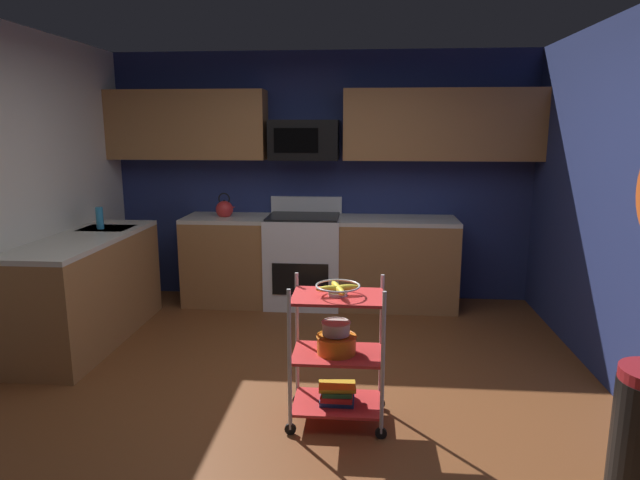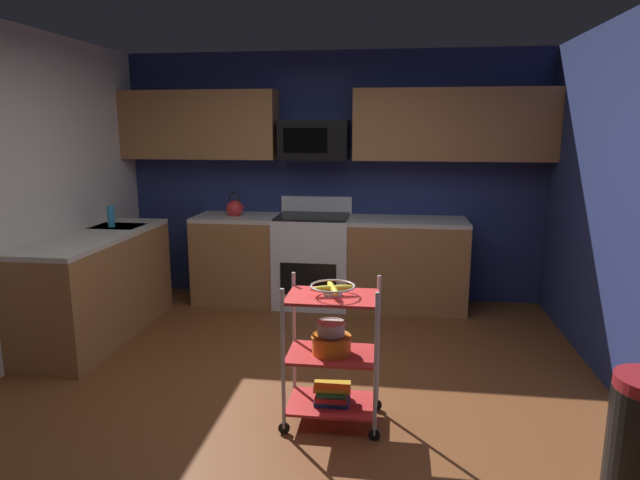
{
  "view_description": "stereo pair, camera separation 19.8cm",
  "coord_description": "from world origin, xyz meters",
  "px_view_note": "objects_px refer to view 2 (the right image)",
  "views": [
    {
      "loc": [
        0.47,
        -3.42,
        1.82
      ],
      "look_at": [
        0.16,
        0.32,
        1.05
      ],
      "focal_mm": 30.75,
      "sensor_mm": 36.0,
      "label": 1
    },
    {
      "loc": [
        0.67,
        -3.4,
        1.82
      ],
      "look_at": [
        0.16,
        0.32,
        1.05
      ],
      "focal_mm": 30.75,
      "sensor_mm": 36.0,
      "label": 2
    }
  ],
  "objects_px": {
    "oven_range": "(313,259)",
    "mixing_bowl_large": "(331,344)",
    "mixing_bowl_small": "(331,328)",
    "microwave": "(314,140)",
    "fruit_bowl": "(333,288)",
    "rolling_cart": "(332,354)",
    "book_stack": "(332,394)",
    "dish_soap_bottle": "(111,216)",
    "kettle": "(235,208)"
  },
  "relations": [
    {
      "from": "mixing_bowl_large",
      "to": "mixing_bowl_small",
      "type": "xyz_separation_m",
      "value": [
        -0.0,
        0.01,
        0.1
      ]
    },
    {
      "from": "fruit_bowl",
      "to": "book_stack",
      "type": "relative_size",
      "value": 1.13
    },
    {
      "from": "fruit_bowl",
      "to": "book_stack",
      "type": "height_order",
      "value": "fruit_bowl"
    },
    {
      "from": "dish_soap_bottle",
      "to": "rolling_cart",
      "type": "bearing_deg",
      "value": -34.59
    },
    {
      "from": "mixing_bowl_small",
      "to": "book_stack",
      "type": "relative_size",
      "value": 0.76
    },
    {
      "from": "rolling_cart",
      "to": "book_stack",
      "type": "relative_size",
      "value": 3.8
    },
    {
      "from": "mixing_bowl_large",
      "to": "book_stack",
      "type": "distance_m",
      "value": 0.33
    },
    {
      "from": "rolling_cart",
      "to": "fruit_bowl",
      "type": "relative_size",
      "value": 3.36
    },
    {
      "from": "fruit_bowl",
      "to": "dish_soap_bottle",
      "type": "distance_m",
      "value": 2.73
    },
    {
      "from": "oven_range",
      "to": "rolling_cart",
      "type": "height_order",
      "value": "oven_range"
    },
    {
      "from": "microwave",
      "to": "dish_soap_bottle",
      "type": "height_order",
      "value": "microwave"
    },
    {
      "from": "fruit_bowl",
      "to": "mixing_bowl_small",
      "type": "xyz_separation_m",
      "value": [
        -0.01,
        0.01,
        -0.26
      ]
    },
    {
      "from": "dish_soap_bottle",
      "to": "mixing_bowl_large",
      "type": "bearing_deg",
      "value": -34.67
    },
    {
      "from": "rolling_cart",
      "to": "kettle",
      "type": "bearing_deg",
      "value": 118.9
    },
    {
      "from": "microwave",
      "to": "rolling_cart",
      "type": "distance_m",
      "value": 2.8
    },
    {
      "from": "oven_range",
      "to": "mixing_bowl_large",
      "type": "relative_size",
      "value": 4.37
    },
    {
      "from": "rolling_cart",
      "to": "dish_soap_bottle",
      "type": "relative_size",
      "value": 4.57
    },
    {
      "from": "book_stack",
      "to": "dish_soap_bottle",
      "type": "relative_size",
      "value": 1.2
    },
    {
      "from": "fruit_bowl",
      "to": "kettle",
      "type": "height_order",
      "value": "kettle"
    },
    {
      "from": "rolling_cart",
      "to": "mixing_bowl_small",
      "type": "bearing_deg",
      "value": 125.04
    },
    {
      "from": "microwave",
      "to": "fruit_bowl",
      "type": "distance_m",
      "value": 2.64
    },
    {
      "from": "fruit_bowl",
      "to": "dish_soap_bottle",
      "type": "height_order",
      "value": "dish_soap_bottle"
    },
    {
      "from": "mixing_bowl_small",
      "to": "book_stack",
      "type": "xyz_separation_m",
      "value": [
        0.01,
        -0.01,
        -0.43
      ]
    },
    {
      "from": "book_stack",
      "to": "fruit_bowl",
      "type": "bearing_deg",
      "value": 135.0
    },
    {
      "from": "microwave",
      "to": "mixing_bowl_small",
      "type": "bearing_deg",
      "value": -79.24
    },
    {
      "from": "mixing_bowl_small",
      "to": "oven_range",
      "type": "bearing_deg",
      "value": 101.22
    },
    {
      "from": "oven_range",
      "to": "dish_soap_bottle",
      "type": "xyz_separation_m",
      "value": [
        -1.77,
        -0.81,
        0.54
      ]
    },
    {
      "from": "rolling_cart",
      "to": "book_stack",
      "type": "distance_m",
      "value": 0.27
    },
    {
      "from": "fruit_bowl",
      "to": "microwave",
      "type": "bearing_deg",
      "value": 100.94
    },
    {
      "from": "mixing_bowl_small",
      "to": "book_stack",
      "type": "bearing_deg",
      "value": -54.96
    },
    {
      "from": "fruit_bowl",
      "to": "mixing_bowl_small",
      "type": "bearing_deg",
      "value": 125.04
    },
    {
      "from": "book_stack",
      "to": "microwave",
      "type": "bearing_deg",
      "value": 100.94
    },
    {
      "from": "mixing_bowl_small",
      "to": "kettle",
      "type": "relative_size",
      "value": 0.69
    },
    {
      "from": "fruit_bowl",
      "to": "rolling_cart",
      "type": "bearing_deg",
      "value": -90.0
    },
    {
      "from": "rolling_cart",
      "to": "kettle",
      "type": "xyz_separation_m",
      "value": [
        -1.3,
        2.35,
        0.54
      ]
    },
    {
      "from": "mixing_bowl_small",
      "to": "dish_soap_bottle",
      "type": "relative_size",
      "value": 0.91
    },
    {
      "from": "microwave",
      "to": "rolling_cart",
      "type": "height_order",
      "value": "microwave"
    },
    {
      "from": "oven_range",
      "to": "kettle",
      "type": "xyz_separation_m",
      "value": [
        -0.82,
        -0.0,
        0.52
      ]
    },
    {
      "from": "microwave",
      "to": "book_stack",
      "type": "xyz_separation_m",
      "value": [
        0.48,
        -2.46,
        -1.51
      ]
    },
    {
      "from": "mixing_bowl_large",
      "to": "dish_soap_bottle",
      "type": "xyz_separation_m",
      "value": [
        -2.24,
        1.55,
        0.5
      ]
    },
    {
      "from": "mixing_bowl_large",
      "to": "mixing_bowl_small",
      "type": "bearing_deg",
      "value": 104.68
    },
    {
      "from": "rolling_cart",
      "to": "dish_soap_bottle",
      "type": "distance_m",
      "value": 2.78
    },
    {
      "from": "mixing_bowl_small",
      "to": "kettle",
      "type": "bearing_deg",
      "value": 118.86
    },
    {
      "from": "rolling_cart",
      "to": "dish_soap_bottle",
      "type": "height_order",
      "value": "dish_soap_bottle"
    },
    {
      "from": "mixing_bowl_large",
      "to": "oven_range",
      "type": "bearing_deg",
      "value": 101.25
    },
    {
      "from": "mixing_bowl_small",
      "to": "dish_soap_bottle",
      "type": "height_order",
      "value": "dish_soap_bottle"
    },
    {
      "from": "microwave",
      "to": "mixing_bowl_large",
      "type": "height_order",
      "value": "microwave"
    },
    {
      "from": "rolling_cart",
      "to": "mixing_bowl_large",
      "type": "relative_size",
      "value": 3.63
    },
    {
      "from": "mixing_bowl_small",
      "to": "rolling_cart",
      "type": "bearing_deg",
      "value": -54.96
    },
    {
      "from": "mixing_bowl_large",
      "to": "mixing_bowl_small",
      "type": "height_order",
      "value": "mixing_bowl_small"
    }
  ]
}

